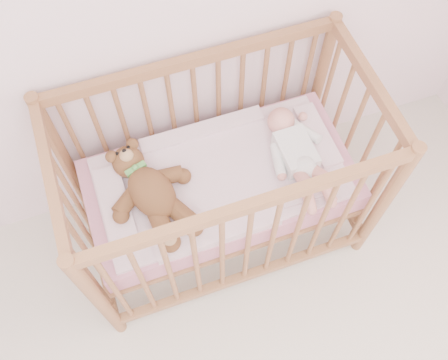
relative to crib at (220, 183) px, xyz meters
name	(u,v)px	position (x,y,z in m)	size (l,w,h in m)	color
wall_back	(67,1)	(-0.40, 0.40, 0.85)	(4.00, 0.02, 2.70)	white
crib	(220,183)	(0.00, 0.00, 0.00)	(1.36, 0.76, 1.00)	#9C6542
mattress	(220,185)	(0.00, 0.00, -0.01)	(1.22, 0.62, 0.13)	pink
blanket	(220,177)	(0.00, 0.00, 0.06)	(1.10, 0.58, 0.06)	pink
baby	(296,150)	(0.35, -0.02, 0.14)	(0.27, 0.57, 0.14)	white
teddy_bear	(152,193)	(-0.31, -0.02, 0.15)	(0.40, 0.57, 0.16)	brown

